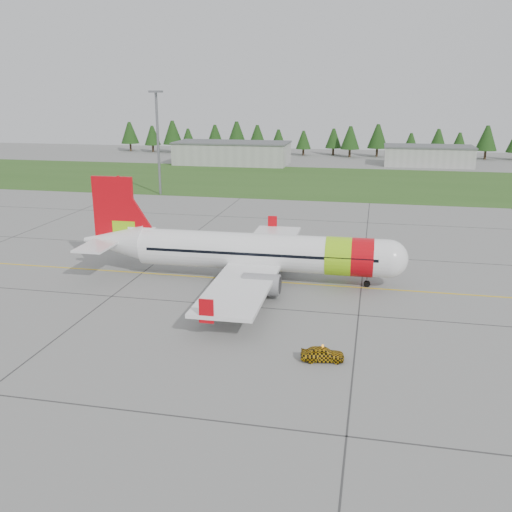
# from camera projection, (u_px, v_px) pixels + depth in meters

# --- Properties ---
(ground) EXTENTS (320.00, 320.00, 0.00)m
(ground) POSITION_uv_depth(u_px,v_px,m) (255.00, 307.00, 55.49)
(ground) COLOR gray
(ground) RESTS_ON ground
(aircraft) EXTENTS (36.67, 33.63, 11.11)m
(aircraft) POSITION_uv_depth(u_px,v_px,m) (254.00, 252.00, 62.75)
(aircraft) COLOR white
(aircraft) RESTS_ON ground
(follow_me_car) EXTENTS (1.35, 1.53, 3.39)m
(follow_me_car) POSITION_uv_depth(u_px,v_px,m) (323.00, 341.00, 44.03)
(follow_me_car) COLOR #E1A70C
(follow_me_car) RESTS_ON ground
(service_van) EXTENTS (1.85, 1.80, 4.15)m
(service_van) POSITION_uv_depth(u_px,v_px,m) (108.00, 185.00, 114.83)
(service_van) COLOR beige
(service_van) RESTS_ON ground
(grass_strip) EXTENTS (320.00, 50.00, 0.03)m
(grass_strip) POSITION_uv_depth(u_px,v_px,m) (328.00, 182.00, 132.57)
(grass_strip) COLOR #30561E
(grass_strip) RESTS_ON ground
(taxi_guideline) EXTENTS (120.00, 0.25, 0.02)m
(taxi_guideline) POSITION_uv_depth(u_px,v_px,m) (270.00, 281.00, 63.00)
(taxi_guideline) COLOR gold
(taxi_guideline) RESTS_ON ground
(hangar_west) EXTENTS (32.00, 14.00, 6.00)m
(hangar_west) POSITION_uv_depth(u_px,v_px,m) (232.00, 154.00, 163.99)
(hangar_west) COLOR #A8A8A3
(hangar_west) RESTS_ON ground
(hangar_east) EXTENTS (24.00, 12.00, 5.20)m
(hangar_east) POSITION_uv_depth(u_px,v_px,m) (428.00, 156.00, 160.74)
(hangar_east) COLOR #A8A8A3
(hangar_east) RESTS_ON ground
(floodlight_mast) EXTENTS (0.50, 0.50, 20.00)m
(floodlight_mast) POSITION_uv_depth(u_px,v_px,m) (158.00, 145.00, 113.56)
(floodlight_mast) COLOR slate
(floodlight_mast) RESTS_ON ground
(treeline) EXTENTS (160.00, 8.00, 10.00)m
(treeline) POSITION_uv_depth(u_px,v_px,m) (343.00, 140.00, 183.82)
(treeline) COLOR #1C3F14
(treeline) RESTS_ON ground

